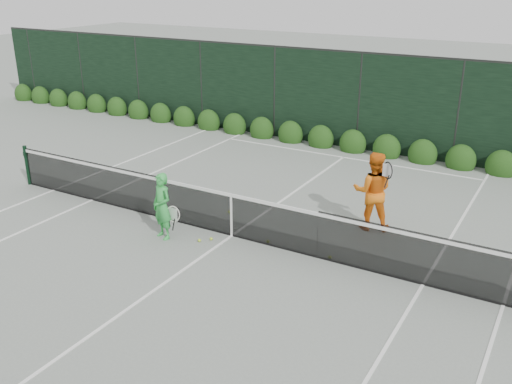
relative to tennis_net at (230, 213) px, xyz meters
The scene contains 8 objects.
ground 0.53m from the tennis_net, ahead, with size 80.00×80.00×0.00m, color gray.
tennis_net is the anchor object (origin of this frame).
player_woman 1.44m from the tennis_net, 146.88° to the right, with size 0.65×0.49×1.44m.
player_man 3.12m from the tennis_net, 37.32° to the left, with size 1.03×0.92×1.76m.
court_lines 0.53m from the tennis_net, ahead, with size 11.03×23.83×0.01m.
windscreen_fence 2.88m from the tennis_net, 89.49° to the right, with size 32.00×21.07×3.06m.
hedge_row 7.16m from the tennis_net, 89.80° to the left, with size 31.66×0.65×0.94m.
tennis_balls 0.61m from the tennis_net, ahead, with size 3.04×1.67×0.07m.
Camera 1 is at (6.01, -9.36, 5.34)m, focal length 40.00 mm.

